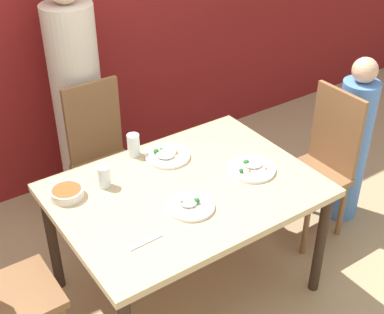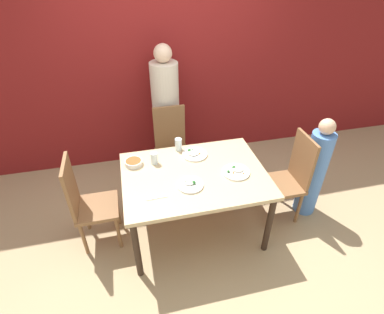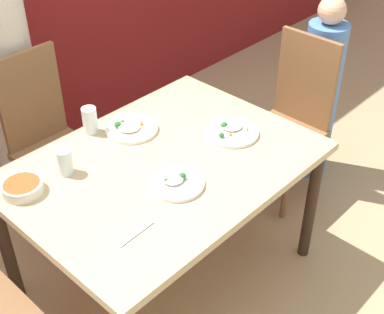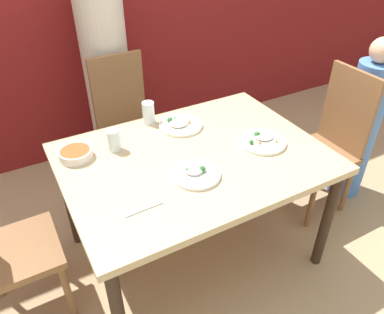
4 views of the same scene
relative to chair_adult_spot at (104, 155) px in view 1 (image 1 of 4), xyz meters
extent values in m
plane|color=tan|center=(0.08, -0.85, -0.53)|extent=(10.00, 10.00, 0.00)
cube|color=maroon|center=(0.08, 0.65, 0.82)|extent=(10.00, 0.06, 2.70)
cube|color=tan|center=(0.08, -0.85, 0.20)|extent=(1.37, 1.01, 0.04)
cylinder|color=#332319|center=(0.71, -1.30, -0.18)|extent=(0.06, 0.06, 0.71)
cylinder|color=#332319|center=(-0.55, -0.41, -0.18)|extent=(0.06, 0.06, 0.71)
cylinder|color=#332319|center=(0.71, -0.41, -0.18)|extent=(0.06, 0.06, 0.71)
cube|color=brown|center=(0.00, -0.08, -0.09)|extent=(0.40, 0.40, 0.04)
cube|color=brown|center=(0.00, 0.11, 0.20)|extent=(0.38, 0.03, 0.55)
cylinder|color=brown|center=(-0.17, -0.24, -0.32)|extent=(0.04, 0.04, 0.42)
cylinder|color=brown|center=(0.16, -0.24, -0.32)|extent=(0.04, 0.04, 0.42)
cylinder|color=brown|center=(-0.17, 0.09, -0.32)|extent=(0.04, 0.04, 0.42)
cylinder|color=brown|center=(0.16, 0.09, -0.32)|extent=(0.04, 0.04, 0.42)
cube|color=brown|center=(1.04, -0.88, -0.09)|extent=(0.40, 0.40, 0.04)
cube|color=brown|center=(1.22, -0.88, 0.20)|extent=(0.03, 0.38, 0.55)
cylinder|color=brown|center=(0.87, -0.71, -0.32)|extent=(0.04, 0.04, 0.42)
cylinder|color=brown|center=(0.87, -1.04, -0.32)|extent=(0.04, 0.04, 0.42)
cylinder|color=brown|center=(1.20, -0.71, -0.32)|extent=(0.04, 0.04, 0.42)
cylinder|color=brown|center=(1.20, -1.04, -0.32)|extent=(0.04, 0.04, 0.42)
cube|color=brown|center=(-0.88, -0.78, -0.09)|extent=(0.40, 0.40, 0.04)
cylinder|color=brown|center=(-0.71, -0.61, -0.32)|extent=(0.04, 0.04, 0.42)
cylinder|color=beige|center=(0.00, 0.33, 0.20)|extent=(0.33, 0.33, 1.45)
cylinder|color=#5184D1|center=(1.39, -0.88, -0.02)|extent=(0.24, 0.24, 1.02)
sphere|color=#DBAD89|center=(1.39, -0.88, 0.57)|extent=(0.16, 0.16, 0.16)
cylinder|color=silver|center=(-0.48, -0.58, 0.24)|extent=(0.17, 0.17, 0.05)
cylinder|color=#BC5123|center=(-0.48, -0.58, 0.26)|extent=(0.15, 0.15, 0.01)
cylinder|color=white|center=(0.47, -0.93, 0.23)|extent=(0.26, 0.26, 0.02)
ellipsoid|color=white|center=(0.49, -0.91, 0.25)|extent=(0.11, 0.11, 0.02)
sphere|color=#2D702D|center=(0.39, -0.93, 0.25)|extent=(0.03, 0.03, 0.03)
cone|color=orange|center=(0.53, -0.99, 0.25)|extent=(0.01, 0.01, 0.02)
cone|color=orange|center=(0.43, -0.96, 0.25)|extent=(0.02, 0.02, 0.03)
sphere|color=#2D702D|center=(0.46, -0.89, 0.25)|extent=(0.04, 0.04, 0.04)
cylinder|color=white|center=(0.00, -1.02, 0.23)|extent=(0.24, 0.24, 0.02)
ellipsoid|color=white|center=(0.00, -1.00, 0.25)|extent=(0.09, 0.09, 0.03)
sphere|color=#2D702D|center=(-0.03, -0.99, 0.25)|extent=(0.03, 0.03, 0.03)
cone|color=orange|center=(0.01, -0.98, 0.25)|extent=(0.02, 0.02, 0.03)
sphere|color=#2D702D|center=(0.03, -1.02, 0.25)|extent=(0.03, 0.03, 0.03)
cylinder|color=white|center=(0.16, -0.56, 0.23)|extent=(0.26, 0.26, 0.02)
ellipsoid|color=white|center=(0.14, -0.56, 0.25)|extent=(0.11, 0.11, 0.02)
cone|color=orange|center=(0.20, -0.58, 0.25)|extent=(0.02, 0.02, 0.03)
sphere|color=#2D702D|center=(0.11, -0.51, 0.25)|extent=(0.03, 0.03, 0.03)
cone|color=orange|center=(0.10, -0.56, 0.25)|extent=(0.02, 0.02, 0.02)
sphere|color=#2D702D|center=(0.14, -0.50, 0.25)|extent=(0.02, 0.02, 0.02)
cylinder|color=silver|center=(0.01, -0.42, 0.29)|extent=(0.07, 0.07, 0.13)
cylinder|color=silver|center=(-0.27, -0.60, 0.28)|extent=(0.07, 0.07, 0.12)
cube|color=silver|center=(-0.32, -1.11, 0.22)|extent=(0.18, 0.03, 0.01)
camera|label=1|loc=(-1.20, -2.77, 1.90)|focal=50.00mm
camera|label=2|loc=(-0.46, -3.03, 2.01)|focal=28.00mm
camera|label=3|loc=(-1.25, -2.29, 1.67)|focal=50.00mm
camera|label=4|loc=(-0.72, -2.28, 1.36)|focal=35.00mm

